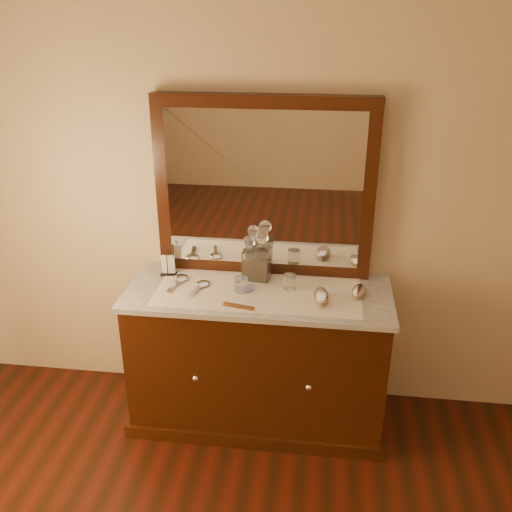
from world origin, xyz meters
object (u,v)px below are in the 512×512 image
comb (238,306)px  mirror_frame (264,188)px  pin_dish (246,288)px  napkin_rack (168,266)px  decanter_left (250,262)px  decanter_right (262,261)px  brush_near (321,297)px  hand_mirror_inner (201,285)px  hand_mirror_outer (179,280)px  dresser_cabinet (258,358)px  brush_far (358,291)px

comb → mirror_frame: bearing=92.2°
pin_dish → napkin_rack: 0.49m
decanter_left → decanter_right: decanter_right is taller
decanter_left → brush_near: decanter_left is taller
hand_mirror_inner → pin_dish: bearing=0.6°
decanter_left → pin_dish: bearing=-91.1°
pin_dish → napkin_rack: napkin_rack is taller
comb → brush_near: 0.43m
comb → hand_mirror_outer: (-0.38, 0.24, 0.01)m
mirror_frame → napkin_rack: (-0.54, -0.12, -0.44)m
mirror_frame → comb: mirror_frame is taller
dresser_cabinet → pin_dish: bearing=179.8°
mirror_frame → brush_far: bearing=-23.7°
napkin_rack → hand_mirror_outer: 0.13m
brush_far → decanter_left: bearing=169.0°
dresser_cabinet → decanter_right: size_ratio=4.74×
decanter_left → brush_far: (0.60, -0.12, -0.08)m
decanter_left → hand_mirror_outer: 0.41m
hand_mirror_inner → brush_near: bearing=-6.9°
pin_dish → decanter_left: (0.00, 0.13, 0.09)m
mirror_frame → brush_far: size_ratio=7.60×
brush_near → brush_far: 0.22m
brush_near → napkin_rack: bearing=166.4°
brush_far → brush_near: bearing=-154.4°
dresser_cabinet → decanter_left: decanter_left is taller
pin_dish → comb: 0.20m
hand_mirror_inner → dresser_cabinet: bearing=0.5°
hand_mirror_inner → napkin_rack: bearing=149.0°
brush_near → hand_mirror_inner: 0.66m
decanter_left → brush_near: bearing=-27.3°
decanter_left → hand_mirror_inner: decanter_left is taller
dresser_cabinet → comb: comb is taller
decanter_right → hand_mirror_inner: decanter_right is taller
mirror_frame → hand_mirror_outer: mirror_frame is taller
dresser_cabinet → brush_far: 0.71m
brush_far → hand_mirror_outer: brush_far is taller
decanter_left → brush_near: 0.46m
decanter_left → comb: bearing=-92.4°
brush_near → hand_mirror_outer: 0.80m
dresser_cabinet → brush_near: brush_near is taller
decanter_left → decanter_right: bearing=1.1°
comb → hand_mirror_inner: bearing=152.7°
decanter_left → napkin_rack: bearing=179.7°
brush_far → dresser_cabinet: bearing=-178.8°
napkin_rack → decanter_right: decanter_right is taller
decanter_left → decanter_right: size_ratio=0.89×
pin_dish → brush_near: bearing=-11.4°
decanter_right → hand_mirror_inner: 0.36m
mirror_frame → napkin_rack: mirror_frame is taller
dresser_cabinet → decanter_left: bearing=117.1°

